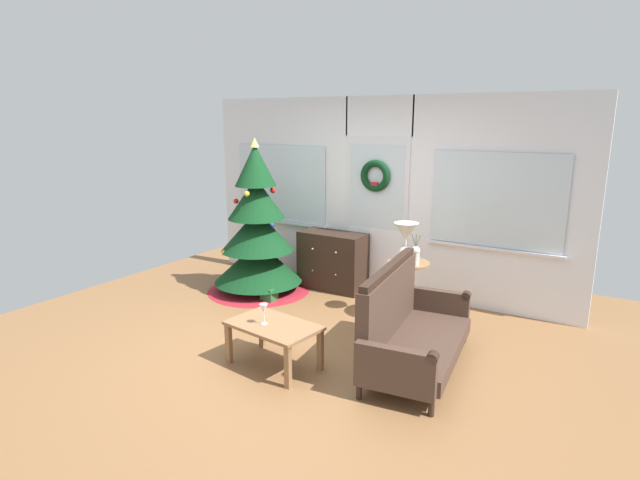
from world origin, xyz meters
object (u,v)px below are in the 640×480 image
(side_table, at_px, (408,279))
(coffee_table, at_px, (274,330))
(dresser_cabinet, at_px, (333,261))
(christmas_tree, at_px, (257,238))
(settee_sofa, at_px, (407,328))
(table_lamp, at_px, (406,236))
(flower_vase, at_px, (415,254))
(gift_box, at_px, (269,295))
(wine_glass, at_px, (264,310))

(side_table, distance_m, coffee_table, 1.85)
(dresser_cabinet, bearing_deg, christmas_tree, -143.26)
(coffee_table, bearing_deg, side_table, 70.42)
(side_table, relative_size, coffee_table, 0.76)
(dresser_cabinet, xyz_separation_m, settee_sofa, (1.72, -1.58, -0.01))
(coffee_table, bearing_deg, table_lamp, 72.57)
(settee_sofa, bearing_deg, dresser_cabinet, 137.43)
(dresser_cabinet, height_order, flower_vase, flower_vase)
(dresser_cabinet, height_order, coffee_table, dresser_cabinet)
(dresser_cabinet, height_order, settee_sofa, settee_sofa)
(flower_vase, bearing_deg, coffee_table, -113.17)
(christmas_tree, distance_m, settee_sofa, 2.73)
(dresser_cabinet, bearing_deg, settee_sofa, -42.57)
(gift_box, bearing_deg, dresser_cabinet, 63.79)
(settee_sofa, bearing_deg, flower_vase, 108.18)
(side_table, bearing_deg, wine_glass, -111.24)
(side_table, distance_m, flower_vase, 0.34)
(coffee_table, bearing_deg, gift_box, 128.61)
(dresser_cabinet, relative_size, wine_glass, 4.64)
(side_table, height_order, wine_glass, side_table)
(side_table, height_order, table_lamp, table_lamp)
(wine_glass, distance_m, gift_box, 1.81)
(flower_vase, height_order, coffee_table, flower_vase)
(christmas_tree, xyz_separation_m, gift_box, (0.38, -0.27, -0.64))
(table_lamp, distance_m, coffee_table, 1.96)
(dresser_cabinet, xyz_separation_m, table_lamp, (1.23, -0.46, 0.58))
(coffee_table, bearing_deg, dresser_cabinet, 106.57)
(dresser_cabinet, relative_size, flower_vase, 2.59)
(dresser_cabinet, distance_m, settee_sofa, 2.34)
(gift_box, bearing_deg, settee_sofa, -18.29)
(table_lamp, xyz_separation_m, wine_glass, (-0.63, -1.82, -0.41))
(settee_sofa, bearing_deg, gift_box, 161.71)
(coffee_table, distance_m, gift_box, 1.78)
(christmas_tree, relative_size, coffee_table, 2.26)
(flower_vase, bearing_deg, settee_sofa, -71.82)
(wine_glass, bearing_deg, flower_vase, 65.29)
(dresser_cabinet, distance_m, gift_box, 1.02)
(coffee_table, xyz_separation_m, gift_box, (-1.10, 1.37, -0.27))
(settee_sofa, bearing_deg, side_table, 111.94)
(dresser_cabinet, relative_size, gift_box, 5.07)
(dresser_cabinet, distance_m, coffee_table, 2.34)
(christmas_tree, height_order, dresser_cabinet, christmas_tree)
(wine_glass, bearing_deg, dresser_cabinet, 104.55)
(coffee_table, relative_size, gift_box, 5.05)
(wine_glass, height_order, gift_box, wine_glass)
(christmas_tree, distance_m, coffee_table, 2.24)
(christmas_tree, bearing_deg, coffee_table, -48.11)
(christmas_tree, xyz_separation_m, settee_sofa, (2.52, -0.98, -0.35))
(side_table, xyz_separation_m, gift_box, (-1.71, -0.37, -0.40))
(table_lamp, distance_m, gift_box, 1.92)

